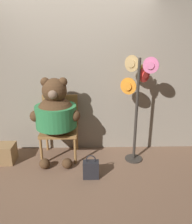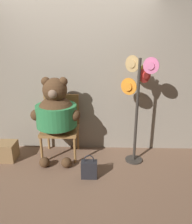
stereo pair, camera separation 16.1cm
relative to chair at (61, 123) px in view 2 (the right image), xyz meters
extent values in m
plane|color=brown|center=(0.26, -0.38, -0.55)|extent=(14.00, 14.00, 0.00)
cube|color=gray|center=(0.26, 0.26, 0.75)|extent=(8.00, 0.10, 2.60)
cylinder|color=#9E703D|center=(-0.26, -0.32, -0.33)|extent=(0.04, 0.04, 0.44)
cylinder|color=#9E703D|center=(0.26, -0.32, -0.33)|extent=(0.04, 0.04, 0.44)
cylinder|color=#9E703D|center=(-0.26, 0.14, -0.33)|extent=(0.04, 0.04, 0.44)
cylinder|color=#9E703D|center=(0.26, 0.14, -0.33)|extent=(0.04, 0.04, 0.44)
cube|color=#9E703D|center=(0.00, -0.09, -0.09)|extent=(0.59, 0.52, 0.05)
cube|color=#9E703D|center=(0.00, 0.15, 0.20)|extent=(0.59, 0.04, 0.52)
sphere|color=#4C331E|center=(-0.03, -0.17, 0.21)|extent=(0.62, 0.62, 0.62)
cylinder|color=#2D7F47|center=(-0.03, -0.17, 0.21)|extent=(0.64, 0.64, 0.34)
sphere|color=#4C331E|center=(-0.03, -0.17, 0.61)|extent=(0.37, 0.37, 0.37)
sphere|color=#4C331E|center=(-0.16, -0.17, 0.74)|extent=(0.14, 0.14, 0.14)
sphere|color=#4C331E|center=(0.10, -0.17, 0.74)|extent=(0.14, 0.14, 0.14)
sphere|color=#7A604C|center=(-0.03, -0.33, 0.59)|extent=(0.14, 0.14, 0.14)
sphere|color=#4C331E|center=(-0.32, -0.25, 0.24)|extent=(0.17, 0.17, 0.17)
sphere|color=#4C331E|center=(0.27, -0.25, 0.24)|extent=(0.17, 0.17, 0.17)
sphere|color=#4C331E|center=(-0.20, -0.45, -0.47)|extent=(0.16, 0.16, 0.16)
sphere|color=#4C331E|center=(0.15, -0.45, -0.47)|extent=(0.16, 0.16, 0.16)
cylinder|color=#332D28|center=(1.22, -0.22, -0.54)|extent=(0.28, 0.28, 0.02)
cylinder|color=#332D28|center=(1.22, -0.22, 0.27)|extent=(0.04, 0.04, 1.64)
cylinder|color=red|center=(1.32, -0.15, 0.84)|extent=(0.19, 0.14, 0.22)
cylinder|color=red|center=(1.32, -0.15, 0.84)|extent=(0.11, 0.10, 0.11)
cylinder|color=yellow|center=(1.30, -0.07, 0.85)|extent=(0.13, 0.24, 0.26)
cylinder|color=yellow|center=(1.30, -0.07, 0.85)|extent=(0.10, 0.13, 0.13)
cylinder|color=orange|center=(1.09, -0.13, 0.67)|extent=(0.22, 0.15, 0.26)
cylinder|color=orange|center=(1.09, -0.13, 0.67)|extent=(0.14, 0.13, 0.12)
cylinder|color=tan|center=(1.12, -0.13, 1.00)|extent=(0.19, 0.18, 0.24)
cylinder|color=tan|center=(1.12, -0.13, 1.00)|extent=(0.11, 0.11, 0.12)
cylinder|color=#D16693|center=(1.36, -0.31, 1.00)|extent=(0.20, 0.13, 0.23)
cylinder|color=#D16693|center=(1.36, -0.31, 1.00)|extent=(0.12, 0.10, 0.11)
cube|color=#232328|center=(0.51, -0.70, -0.42)|extent=(0.23, 0.12, 0.26)
torus|color=#232328|center=(0.51, -0.70, -0.26)|extent=(0.14, 0.02, 0.14)
cube|color=#937047|center=(-0.87, -0.24, -0.40)|extent=(0.30, 0.30, 0.30)
camera|label=1|loc=(0.52, -3.37, 1.36)|focal=35.00mm
camera|label=2|loc=(0.68, -3.37, 1.36)|focal=35.00mm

